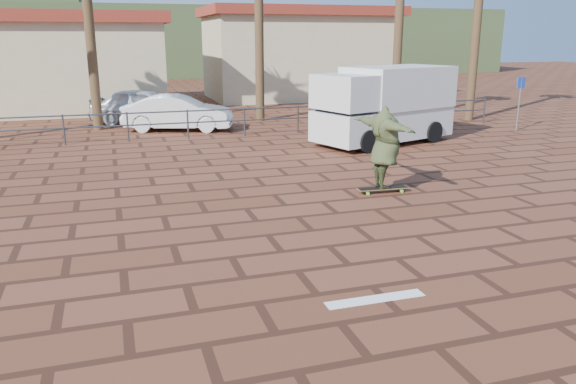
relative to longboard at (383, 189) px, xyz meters
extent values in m
plane|color=brown|center=(-3.24, -3.61, -0.10)|extent=(120.00, 120.00, 0.00)
cube|color=white|center=(-2.54, -4.81, -0.09)|extent=(1.40, 0.22, 0.01)
cylinder|color=#47494F|center=(-7.24, 8.39, 0.40)|extent=(0.06, 0.06, 1.00)
cylinder|color=#47494F|center=(-5.24, 8.39, 0.40)|extent=(0.06, 0.06, 1.00)
cylinder|color=#47494F|center=(-3.24, 8.39, 0.40)|extent=(0.06, 0.06, 1.00)
cylinder|color=#47494F|center=(-1.24, 8.39, 0.40)|extent=(0.06, 0.06, 1.00)
cylinder|color=#47494F|center=(0.76, 8.39, 0.40)|extent=(0.06, 0.06, 1.00)
cylinder|color=#47494F|center=(2.76, 8.39, 0.40)|extent=(0.06, 0.06, 1.00)
cylinder|color=#47494F|center=(4.76, 8.39, 0.40)|extent=(0.06, 0.06, 1.00)
cylinder|color=#47494F|center=(6.76, 8.39, 0.40)|extent=(0.06, 0.06, 1.00)
cylinder|color=#47494F|center=(8.76, 8.39, 0.40)|extent=(0.06, 0.06, 1.00)
cylinder|color=#47494F|center=(-3.24, 8.39, 0.85)|extent=(24.00, 0.05, 0.05)
cylinder|color=#47494F|center=(-3.24, 8.39, 0.45)|extent=(24.00, 0.05, 0.05)
cylinder|color=brown|center=(-6.24, 11.39, 4.00)|extent=(0.36, 0.36, 8.20)
cylinder|color=brown|center=(0.26, 11.89, 3.15)|extent=(0.36, 0.36, 6.50)
cylinder|color=brown|center=(5.76, 10.39, 3.80)|extent=(0.36, 0.36, 7.80)
cylinder|color=brown|center=(8.76, 9.39, 4.30)|extent=(0.36, 0.36, 8.80)
cube|color=beige|center=(-9.24, 18.39, 1.90)|extent=(12.00, 7.00, 4.00)
cube|color=maroon|center=(-9.24, 18.39, 4.15)|extent=(12.60, 7.60, 0.50)
cube|color=beige|center=(4.76, 20.39, 2.15)|extent=(10.00, 6.00, 4.50)
cube|color=maroon|center=(4.76, 20.39, 4.65)|extent=(10.60, 6.60, 0.50)
cube|color=#384C28|center=(-3.24, 46.39, 2.90)|extent=(70.00, 18.00, 6.00)
cube|color=olive|center=(0.00, 0.00, 0.01)|extent=(1.20, 0.32, 0.02)
cube|color=black|center=(0.00, 0.00, 0.02)|extent=(1.15, 0.30, 0.00)
cube|color=silver|center=(-0.41, 0.02, -0.03)|extent=(0.08, 0.20, 0.03)
cube|color=silver|center=(0.41, -0.02, -0.03)|extent=(0.08, 0.20, 0.03)
cylinder|color=#6ADF2F|center=(-0.42, -0.10, -0.06)|extent=(0.08, 0.04, 0.08)
cylinder|color=#6ADF2F|center=(-0.40, 0.14, -0.06)|extent=(0.08, 0.04, 0.08)
cylinder|color=#6ADF2F|center=(0.40, -0.14, -0.06)|extent=(0.08, 0.04, 0.08)
cylinder|color=#6ADF2F|center=(0.42, 0.10, -0.06)|extent=(0.08, 0.04, 0.08)
imported|color=#3B4425|center=(0.00, 0.00, 0.94)|extent=(0.87, 2.32, 1.84)
cube|color=silver|center=(2.81, 5.62, 0.57)|extent=(5.13, 3.37, 0.97)
cube|color=silver|center=(3.40, 5.82, 1.71)|extent=(3.99, 3.06, 1.32)
cube|color=silver|center=(1.23, 5.08, 1.67)|extent=(1.96, 2.29, 1.06)
cube|color=black|center=(0.69, 4.90, 1.27)|extent=(0.53, 1.44, 0.57)
cylinder|color=black|center=(1.61, 4.24, 0.26)|extent=(0.75, 0.46, 0.71)
cylinder|color=black|center=(1.01, 5.99, 0.26)|extent=(0.75, 0.46, 0.71)
cylinder|color=black|center=(4.45, 5.20, 0.26)|extent=(0.75, 0.46, 0.71)
cylinder|color=black|center=(3.85, 6.96, 0.26)|extent=(0.75, 0.46, 0.71)
imported|color=silver|center=(-4.42, 12.39, 0.63)|extent=(4.56, 2.96, 1.44)
imported|color=white|center=(-3.33, 10.27, 0.57)|extent=(4.26, 2.56, 1.33)
cylinder|color=gray|center=(8.76, 6.39, 0.89)|extent=(0.05, 0.05, 1.96)
cube|color=#193FB2|center=(8.76, 6.39, 1.69)|extent=(0.40, 0.12, 0.40)
camera|label=1|loc=(-5.72, -11.01, 3.30)|focal=35.00mm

